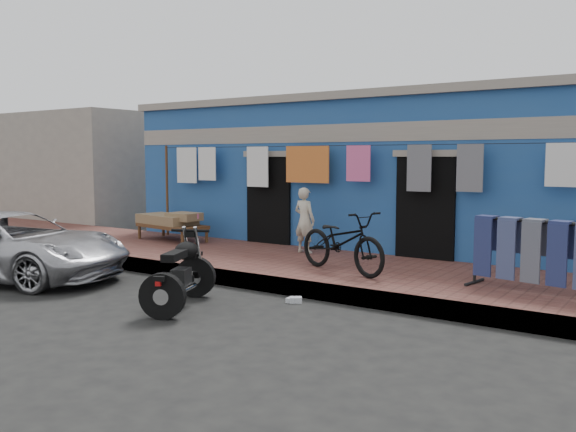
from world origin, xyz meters
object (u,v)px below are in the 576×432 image
(seated_person, at_px, (305,220))
(jeans_rack, at_px, (547,256))
(motorcycle, at_px, (180,270))
(charpoy, at_px, (172,227))
(car, at_px, (11,245))
(bicycle, at_px, (342,234))

(seated_person, distance_m, jeans_rack, 4.77)
(motorcycle, relative_size, charpoy, 0.89)
(charpoy, xyz_separation_m, jeans_rack, (7.96, -0.99, 0.22))
(car, xyz_separation_m, seated_person, (3.44, 3.93, 0.29))
(seated_person, bearing_deg, car, 55.08)
(seated_person, height_order, motorcycle, seated_person)
(car, bearing_deg, motorcycle, -103.03)
(car, relative_size, bicycle, 2.25)
(car, relative_size, motorcycle, 2.48)
(bicycle, distance_m, motorcycle, 2.72)
(motorcycle, distance_m, charpoy, 5.12)
(bicycle, relative_size, charpoy, 0.98)
(charpoy, height_order, jeans_rack, jeans_rack)
(bicycle, bearing_deg, car, 136.00)
(bicycle, relative_size, motorcycle, 1.10)
(seated_person, relative_size, charpoy, 0.66)
(bicycle, distance_m, charpoy, 5.05)
(jeans_rack, bearing_deg, charpoy, 172.91)
(motorcycle, distance_m, jeans_rack, 4.96)
(car, height_order, motorcycle, car)
(seated_person, relative_size, motorcycle, 0.74)
(motorcycle, height_order, jeans_rack, jeans_rack)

